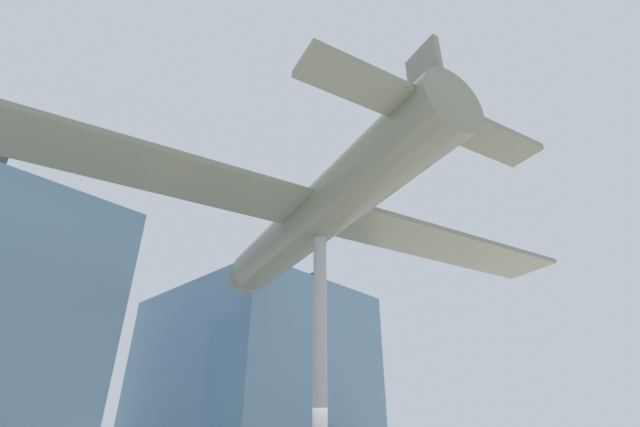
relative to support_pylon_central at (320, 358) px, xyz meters
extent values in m
cube|color=slate|center=(8.07, 13.37, 1.19)|extent=(10.39, 12.37, 10.00)
cube|color=#383A3F|center=(8.07, 13.37, 6.49)|extent=(0.36, 11.75, 0.60)
cylinder|color=#999EA3|center=(0.00, 0.00, 0.00)|extent=(0.41, 0.41, 7.63)
cylinder|color=slate|center=(0.00, 0.00, 4.73)|extent=(5.54, 12.55, 1.84)
cube|color=slate|center=(0.00, 0.00, 4.73)|extent=(21.62, 8.84, 0.18)
cube|color=slate|center=(-1.67, -5.28, 4.87)|extent=(6.99, 3.07, 0.18)
cube|color=slate|center=(-1.67, -5.28, 6.00)|extent=(0.50, 1.10, 2.17)
cone|color=slate|center=(2.05, 6.48, 4.73)|extent=(1.79, 1.43, 1.56)
sphere|color=black|center=(2.26, 7.13, 4.73)|extent=(0.44, 0.44, 0.44)
camera|label=1|loc=(-9.32, -8.79, -2.14)|focal=24.00mm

